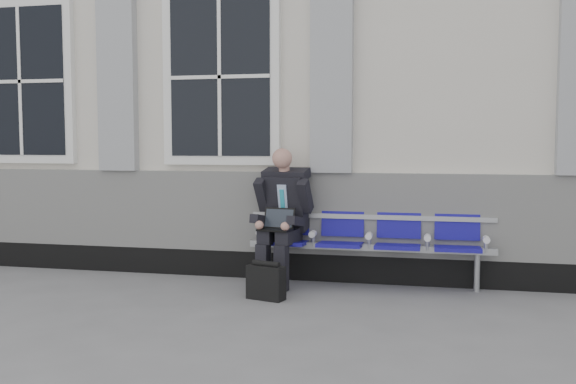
# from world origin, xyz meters

# --- Properties ---
(ground) EXTENTS (70.00, 70.00, 0.00)m
(ground) POSITION_xyz_m (0.00, 0.00, 0.00)
(ground) COLOR slate
(ground) RESTS_ON ground
(station_building) EXTENTS (14.40, 4.40, 4.49)m
(station_building) POSITION_xyz_m (-0.02, 3.47, 2.22)
(station_building) COLOR beige
(station_building) RESTS_ON ground
(bench) EXTENTS (2.60, 0.47, 0.91)m
(bench) POSITION_xyz_m (2.03, 1.32, 0.55)
(bench) COLOR #9EA0A3
(bench) RESTS_ON ground
(businessman) EXTENTS (0.63, 0.84, 1.47)m
(businessman) POSITION_xyz_m (1.12, 1.19, 0.79)
(businessman) COLOR black
(businessman) RESTS_ON ground
(briefcase) EXTENTS (0.40, 0.25, 0.38)m
(briefcase) POSITION_xyz_m (1.10, 0.52, 0.17)
(briefcase) COLOR black
(briefcase) RESTS_ON ground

